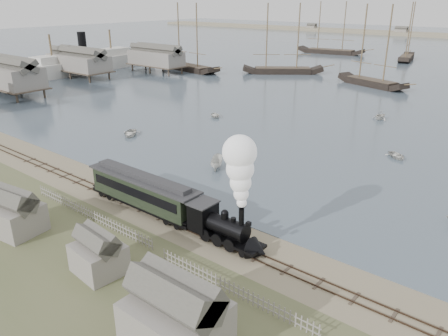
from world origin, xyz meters
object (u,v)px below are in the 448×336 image
Objects in this scene: passenger_coach at (143,190)px; locomotive at (234,201)px; beached_dinghy at (202,217)px; steamship at (83,52)px.

locomotive is at bearing -0.00° from passenger_coach.
passenger_coach is at bearing 108.45° from beached_dinghy.
steamship is (-85.13, 51.11, 3.63)m from passenger_coach.
beached_dinghy is (-5.59, 1.90, -4.29)m from locomotive.
passenger_coach is 0.28× the size of steamship.
steamship is (-97.37, 51.11, 1.15)m from locomotive.
steamship is at bearing 149.02° from passenger_coach.
passenger_coach is at bearing -126.57° from steamship.
steamship is at bearing 152.31° from locomotive.
passenger_coach is at bearing 180.00° from locomotive.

